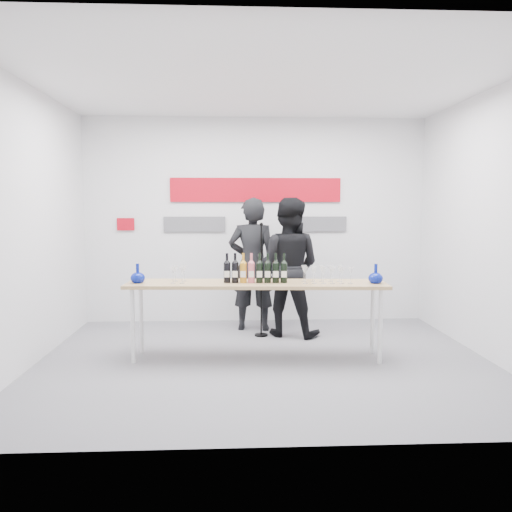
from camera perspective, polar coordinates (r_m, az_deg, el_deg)
The scene contains 12 objects.
ground at distance 5.66m, azimuth 0.95°, elevation -11.88°, with size 5.00×5.00×0.00m, color slate.
back_wall at distance 7.39m, azimuth -0.03°, elevation 4.07°, with size 5.00×0.04×3.00m, color silver.
signage at distance 7.36m, azimuth -0.46°, elevation 6.44°, with size 3.38×0.02×0.79m.
tasting_table at distance 5.57m, azimuth 0.05°, elevation -3.70°, with size 2.91×0.74×0.86m.
wine_bottles at distance 5.52m, azimuth -0.07°, elevation -1.37°, with size 0.71×0.12×0.33m.
decanter_left at distance 5.67m, azimuth -13.38°, elevation -1.92°, with size 0.16×0.16×0.21m, color navy, non-canonical shape.
decanter_right at distance 5.65m, azimuth 13.52°, elevation -1.95°, with size 0.16×0.16×0.21m, color navy, non-canonical shape.
glasses_left at distance 5.62m, azimuth -8.83°, elevation -2.06°, with size 0.17×0.23×0.18m.
glasses_right at distance 5.59m, azimuth 7.91°, elevation -2.09°, with size 0.56×0.25×0.18m.
presenter_left at distance 6.87m, azimuth -0.41°, elevation -0.95°, with size 0.67×0.44×1.83m, color black.
presenter_right at distance 6.60m, azimuth 3.66°, elevation -1.26°, with size 0.89×0.69×1.82m, color black.
mic_stand at distance 6.59m, azimuth 0.60°, elevation -5.25°, with size 0.18×0.18×1.50m.
Camera 1 is at (-0.35, -5.38, 1.70)m, focal length 35.00 mm.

